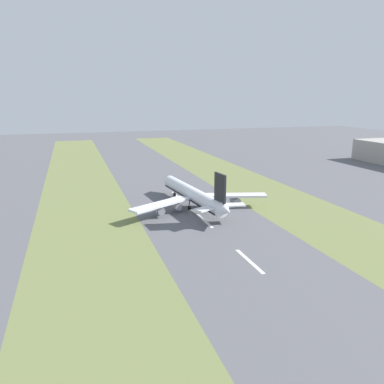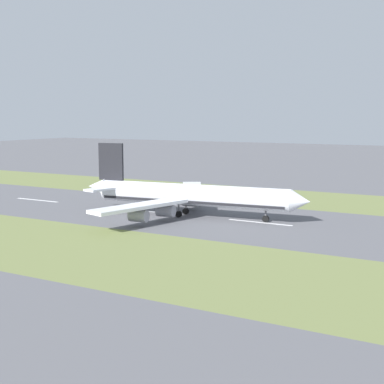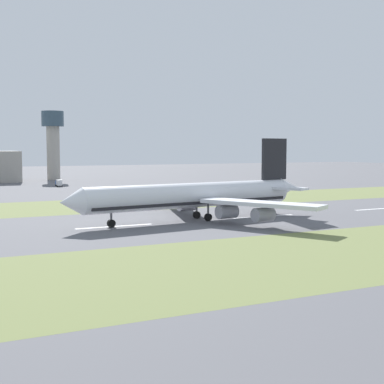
% 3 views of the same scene
% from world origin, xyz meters
% --- Properties ---
extents(ground_plane, '(800.00, 800.00, 0.00)m').
position_xyz_m(ground_plane, '(0.00, 0.00, 0.00)').
color(ground_plane, '#56565B').
extents(grass_median_west, '(40.00, 600.00, 0.01)m').
position_xyz_m(grass_median_west, '(-45.00, 0.00, 0.00)').
color(grass_median_west, olive).
rests_on(grass_median_west, ground).
extents(grass_median_east, '(40.00, 600.00, 0.01)m').
position_xyz_m(grass_median_east, '(45.00, 0.00, 0.00)').
color(grass_median_east, olive).
rests_on(grass_median_east, ground).
extents(centreline_dash_near, '(1.20, 18.00, 0.01)m').
position_xyz_m(centreline_dash_near, '(0.00, -55.62, 0.01)').
color(centreline_dash_near, silver).
rests_on(centreline_dash_near, ground).
extents(centreline_dash_mid, '(1.20, 18.00, 0.01)m').
position_xyz_m(centreline_dash_mid, '(0.00, -15.62, 0.01)').
color(centreline_dash_mid, silver).
rests_on(centreline_dash_mid, ground).
extents(centreline_dash_far, '(1.20, 18.00, 0.01)m').
position_xyz_m(centreline_dash_far, '(0.00, 24.38, 0.01)').
color(centreline_dash_far, silver).
rests_on(centreline_dash_far, ground).
extents(airplane_main_jet, '(63.75, 67.20, 20.20)m').
position_xyz_m(airplane_main_jet, '(1.36, 2.49, 6.02)').
color(airplane_main_jet, silver).
rests_on(airplane_main_jet, ground).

